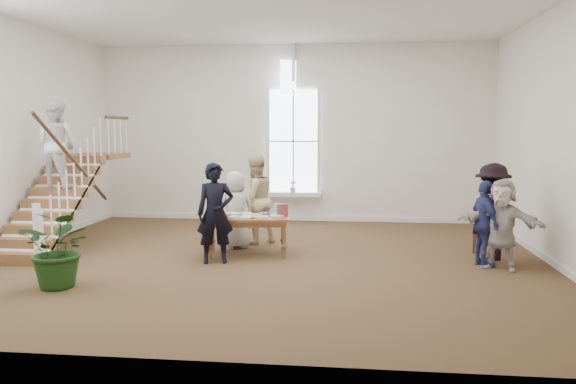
# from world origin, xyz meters

# --- Properties ---
(ground) EXTENTS (10.00, 10.00, 0.00)m
(ground) POSITION_xyz_m (0.00, 0.00, 0.00)
(ground) COLOR #4C341E
(ground) RESTS_ON ground
(room_shell) EXTENTS (10.49, 10.00, 10.00)m
(room_shell) POSITION_xyz_m (-0.00, 4.39, 0.40)
(room_shell) COLOR silver
(room_shell) RESTS_ON ground
(staircase) EXTENTS (1.10, 4.10, 2.92)m
(staircase) POSITION_xyz_m (-4.34, 0.75, 1.62)
(staircase) COLOR brown
(staircase) RESTS_ON ground
(library_table) EXTENTS (1.66, 1.01, 0.79)m
(library_table) POSITION_xyz_m (-0.45, 0.34, 0.65)
(library_table) COLOR brown
(library_table) RESTS_ON ground
(police_officer) EXTENTS (0.74, 0.59, 1.78)m
(police_officer) POSITION_xyz_m (-0.89, -0.31, 0.89)
(police_officer) COLOR black
(police_officer) RESTS_ON ground
(elderly_woman) EXTENTS (0.90, 0.81, 1.55)m
(elderly_woman) POSITION_xyz_m (-0.79, 0.94, 0.77)
(elderly_woman) COLOR beige
(elderly_woman) RESTS_ON ground
(person_yellow) EXTENTS (1.14, 1.11, 1.85)m
(person_yellow) POSITION_xyz_m (-0.49, 1.44, 0.92)
(person_yellow) COLOR beige
(person_yellow) RESTS_ON ground
(woman_cluster_a) EXTENTS (0.56, 0.93, 1.49)m
(woman_cluster_a) POSITION_xyz_m (3.77, -0.04, 0.74)
(woman_cluster_a) COLOR navy
(woman_cluster_a) RESTS_ON ground
(woman_cluster_b) EXTENTS (1.23, 1.29, 1.76)m
(woman_cluster_b) POSITION_xyz_m (4.00, 0.41, 0.88)
(woman_cluster_b) COLOR black
(woman_cluster_b) RESTS_ON ground
(woman_cluster_c) EXTENTS (1.48, 1.08, 1.54)m
(woman_cluster_c) POSITION_xyz_m (4.00, -0.24, 0.77)
(woman_cluster_c) COLOR beige
(woman_cluster_c) RESTS_ON ground
(floor_plant) EXTENTS (1.13, 1.00, 1.18)m
(floor_plant) POSITION_xyz_m (-2.83, -2.10, 0.59)
(floor_plant) COLOR #173B13
(floor_plant) RESTS_ON ground
(side_chair) EXTENTS (0.47, 0.47, 0.86)m
(side_chair) POSITION_xyz_m (4.02, 1.08, 0.47)
(side_chair) COLOR #39250F
(side_chair) RESTS_ON ground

